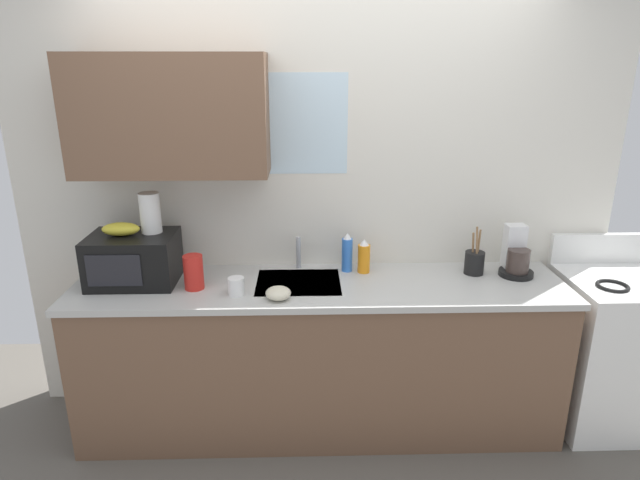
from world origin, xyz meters
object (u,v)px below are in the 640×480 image
at_px(stove_range, 610,350).
at_px(small_bowl, 278,293).
at_px(dish_soap_bottle_orange, 364,257).
at_px(mug_white, 236,286).
at_px(microwave, 134,259).
at_px(coffee_maker, 516,257).
at_px(cereal_canister, 194,272).
at_px(paper_towel_roll, 150,213).
at_px(dish_soap_bottle_blue, 347,253).
at_px(utensil_crock, 474,262).
at_px(banana_bunch, 121,229).

relative_size(stove_range, small_bowl, 8.31).
bearing_deg(dish_soap_bottle_orange, mug_white, -156.61).
bearing_deg(microwave, coffee_maker, 1.61).
bearing_deg(cereal_canister, paper_towel_roll, 147.99).
height_order(dish_soap_bottle_blue, small_bowl, dish_soap_bottle_blue).
bearing_deg(paper_towel_roll, microwave, -152.83).
height_order(microwave, utensil_crock, utensil_crock).
distance_m(stove_range, banana_bunch, 2.86).
bearing_deg(paper_towel_roll, dish_soap_bottle_orange, 2.96).
height_order(stove_range, mug_white, stove_range).
relative_size(coffee_maker, mug_white, 2.95).
distance_m(stove_range, cereal_canister, 2.43).
xyz_separation_m(dish_soap_bottle_blue, small_bowl, (-0.38, -0.38, -0.08)).
xyz_separation_m(cereal_canister, mug_white, (0.23, -0.09, -0.05)).
xyz_separation_m(microwave, coffee_maker, (2.13, 0.06, -0.03)).
xyz_separation_m(paper_towel_roll, coffee_maker, (2.03, 0.01, -0.28)).
distance_m(paper_towel_roll, small_bowl, 0.83).
distance_m(microwave, coffee_maker, 2.13).
bearing_deg(coffee_maker, dish_soap_bottle_orange, 176.52).
distance_m(stove_range, dish_soap_bottle_orange, 1.54).
relative_size(dish_soap_bottle_blue, small_bowl, 1.77).
bearing_deg(banana_bunch, microwave, -1.80).
bearing_deg(mug_white, coffee_maker, 9.09).
height_order(utensil_crock, small_bowl, utensil_crock).
xyz_separation_m(paper_towel_roll, cereal_canister, (0.24, -0.15, -0.29)).
height_order(cereal_canister, utensil_crock, utensil_crock).
distance_m(microwave, cereal_canister, 0.36).
distance_m(coffee_maker, dish_soap_bottle_orange, 0.86).
bearing_deg(small_bowl, microwave, 162.65).
distance_m(cereal_canister, utensil_crock, 1.57).
xyz_separation_m(microwave, banana_bunch, (-0.05, 0.00, 0.17)).
bearing_deg(banana_bunch, coffee_maker, 1.53).
bearing_deg(banana_bunch, small_bowl, -16.49).
xyz_separation_m(microwave, dish_soap_bottle_blue, (1.18, 0.14, -0.03)).
relative_size(paper_towel_roll, small_bowl, 1.69).
distance_m(dish_soap_bottle_blue, mug_white, 0.68).
bearing_deg(microwave, banana_bunch, 178.20).
height_order(banana_bunch, coffee_maker, banana_bunch).
distance_m(microwave, paper_towel_roll, 0.27).
relative_size(dish_soap_bottle_blue, utensil_crock, 0.81).
relative_size(mug_white, small_bowl, 0.73).
xyz_separation_m(coffee_maker, dish_soap_bottle_blue, (-0.95, 0.08, 0.00)).
bearing_deg(cereal_canister, banana_bunch, 165.62).
relative_size(paper_towel_roll, dish_soap_bottle_blue, 0.96).
relative_size(dish_soap_bottle_orange, mug_white, 2.09).
distance_m(mug_white, utensil_crock, 1.35).
bearing_deg(stove_range, coffee_maker, 169.75).
distance_m(coffee_maker, small_bowl, 1.37).
xyz_separation_m(dish_soap_bottle_orange, utensil_crock, (0.63, -0.04, -0.02)).
distance_m(microwave, dish_soap_bottle_orange, 1.28).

